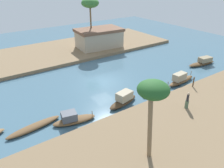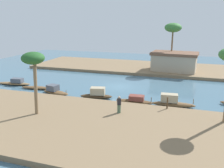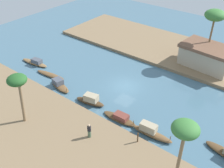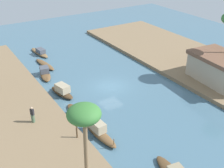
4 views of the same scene
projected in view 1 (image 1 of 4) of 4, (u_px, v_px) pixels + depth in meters
name	position (u px, v px, depth m)	size (l,w,h in m)	color
river_water	(102.00, 81.00, 28.98)	(69.28, 69.28, 0.00)	#476B7F
riverbank_left	(194.00, 139.00, 18.63)	(41.33, 12.98, 0.48)	#846B4C
riverbank_right	(59.00, 52.00, 39.11)	(41.33, 12.98, 0.48)	#846B4C
sampan_foreground	(34.00, 127.00, 20.18)	(5.15, 1.59, 0.38)	brown
sampan_midstream	(181.00, 79.00, 28.30)	(4.74, 1.38, 1.44)	brown
sampan_downstream_large	(124.00, 99.00, 23.81)	(4.08, 1.93, 1.38)	#47331E
sampan_near_left_bank	(203.00, 62.00, 34.03)	(5.02, 1.92, 1.16)	brown
sampan_with_red_awning	(73.00, 119.00, 20.89)	(4.18, 2.04, 1.16)	brown
sampan_open_hull	(157.00, 90.00, 26.21)	(4.45, 1.42, 0.92)	brown
person_on_near_bank	(187.00, 101.00, 22.16)	(0.47, 0.47, 1.71)	#4C664C
mooring_post	(193.00, 82.00, 26.35)	(0.14, 0.14, 1.24)	#4C3823
palm_tree_left_near	(153.00, 93.00, 14.43)	(2.13, 2.13, 6.03)	#7F6647
palm_tree_right_tall	(90.00, 4.00, 38.36)	(3.03, 3.03, 8.30)	brown
riverside_building	(99.00, 38.00, 40.11)	(8.33, 5.56, 3.29)	tan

